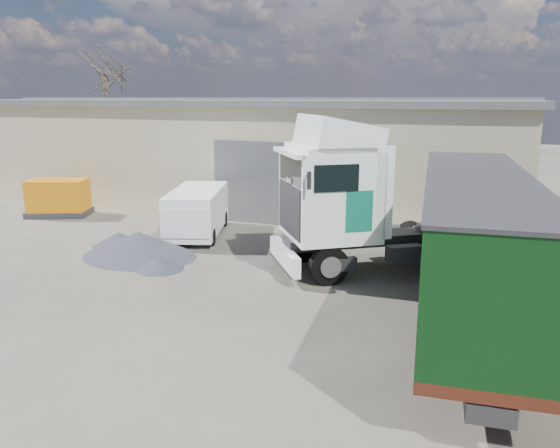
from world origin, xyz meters
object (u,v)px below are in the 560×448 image
at_px(bare_tree, 104,60).
at_px(panel_van, 196,213).
at_px(tractor_unit, 358,206).
at_px(box_trailer, 474,235).
at_px(orange_skip, 59,200).

bearing_deg(bare_tree, panel_van, -41.40).
bearing_deg(tractor_unit, bare_tree, -160.27).
xyz_separation_m(bare_tree, box_trailer, (25.34, -17.93, -5.68)).
bearing_deg(orange_skip, tractor_unit, -33.96).
relative_size(tractor_unit, box_trailer, 0.66).
height_order(box_trailer, orange_skip, box_trailer).
bearing_deg(tractor_unit, panel_van, -140.49).
relative_size(bare_tree, tractor_unit, 1.29).
xyz_separation_m(tractor_unit, box_trailer, (3.64, -3.16, 0.17)).
relative_size(box_trailer, panel_van, 2.31).
bearing_deg(box_trailer, panel_van, 148.18).
height_order(tractor_unit, panel_van, tractor_unit).
distance_m(bare_tree, orange_skip, 15.54).
distance_m(tractor_unit, panel_van, 7.31).
xyz_separation_m(box_trailer, panel_van, (-10.63, 4.96, -1.29)).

